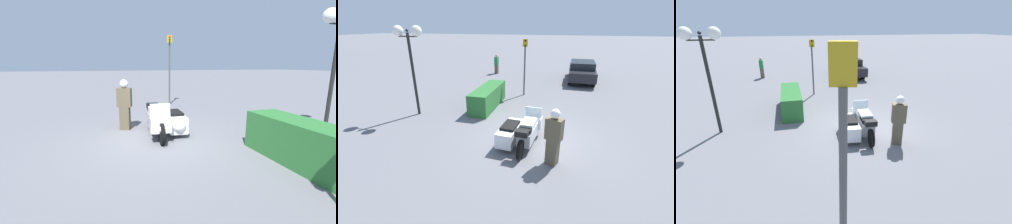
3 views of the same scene
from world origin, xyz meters
The scene contains 5 objects.
ground_plane centered at (0.00, 0.00, 0.00)m, with size 160.00×160.00×0.00m, color slate.
police_motorcycle centered at (-0.53, 0.43, 0.46)m, with size 2.52×1.34×1.15m.
officer_rider centered at (-1.53, -0.76, 0.92)m, with size 0.44×0.54×1.74m.
hedge_bush_curbside centered at (2.68, 2.72, 0.50)m, with size 3.21×0.90×1.00m, color #28662D.
traffic_light_far centered at (-5.93, 2.26, 2.46)m, with size 0.22×0.29×3.79m.
Camera 1 is at (6.19, -1.59, 2.23)m, focal length 24.00 mm.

